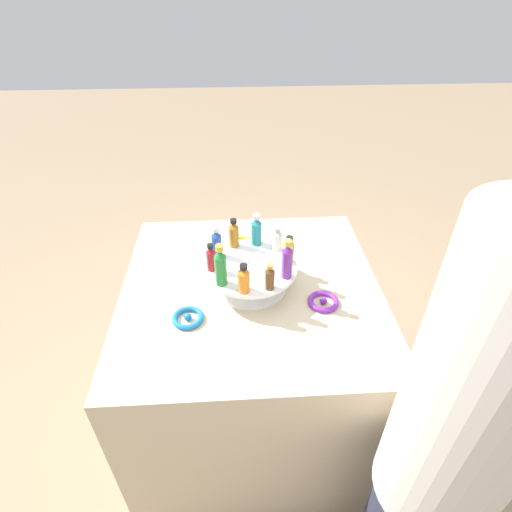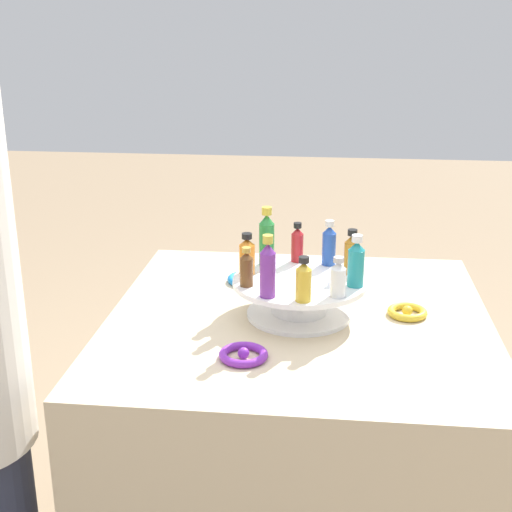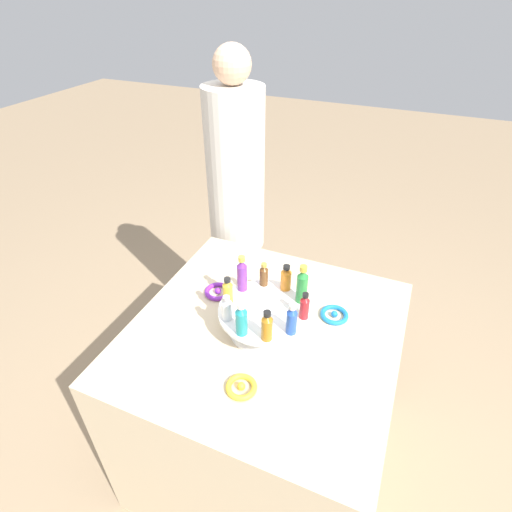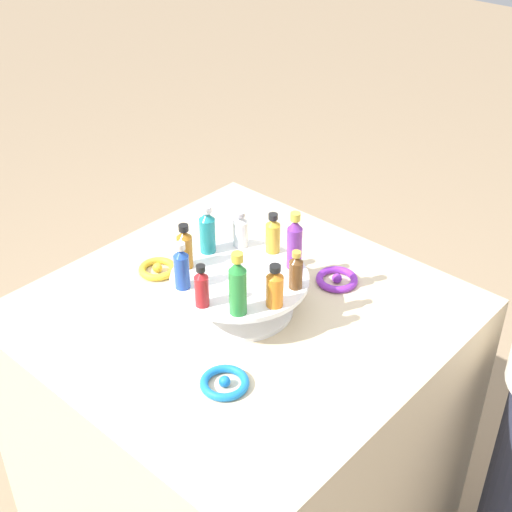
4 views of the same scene
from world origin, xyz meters
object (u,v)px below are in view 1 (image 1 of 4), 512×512
(bottle_brown, at_px, (270,277))
(ribbon_bow_blue, at_px, (188,318))
(display_stand, at_px, (251,274))
(bottle_gold, at_px, (289,250))
(bottle_clear, at_px, (277,240))
(bottle_green, at_px, (221,266))
(bottle_red, at_px, (211,258))
(bottle_purple, at_px, (287,260))
(bottle_blue, at_px, (217,243))
(bottle_teal, at_px, (256,231))
(ribbon_bow_gold, at_px, (241,243))
(bottle_amber, at_px, (234,234))
(bottle_orange, at_px, (244,279))
(ribbon_bow_purple, at_px, (323,301))
(person_figure, at_px, (443,458))

(bottle_brown, bearing_deg, ribbon_bow_blue, 97.23)
(display_stand, bearing_deg, bottle_gold, -83.98)
(bottle_clear, distance_m, bottle_green, 0.26)
(display_stand, bearing_deg, bottle_red, 96.02)
(bottle_green, xyz_separation_m, bottle_brown, (-0.03, -0.15, -0.02))
(bottle_purple, bearing_deg, bottle_blue, 60.02)
(bottle_red, relative_size, ribbon_bow_blue, 0.99)
(bottle_teal, bearing_deg, bottle_green, 150.02)
(display_stand, height_order, ribbon_bow_gold, display_stand)
(bottle_blue, height_order, ribbon_bow_blue, bottle_blue)
(bottle_clear, relative_size, bottle_brown, 0.99)
(display_stand, height_order, bottle_blue, bottle_blue)
(bottle_gold, distance_m, bottle_brown, 0.15)
(bottle_amber, height_order, bottle_orange, bottle_amber)
(bottle_brown, bearing_deg, bottle_orange, 96.02)
(bottle_amber, xyz_separation_m, bottle_blue, (-0.05, 0.06, 0.00))
(bottle_blue, xyz_separation_m, ribbon_bow_purple, (-0.17, -0.34, -0.13))
(bottle_teal, distance_m, person_figure, 0.85)
(bottle_gold, relative_size, ribbon_bow_purple, 0.98)
(bottle_purple, xyz_separation_m, bottle_brown, (-0.05, 0.06, -0.02))
(bottle_clear, distance_m, person_figure, 0.78)
(bottle_clear, bearing_deg, bottle_amber, 78.02)
(bottle_amber, distance_m, bottle_orange, 0.24)
(bottle_red, relative_size, person_figure, 0.06)
(bottle_green, height_order, ribbon_bow_purple, bottle_green)
(ribbon_bow_purple, xyz_separation_m, ribbon_bow_blue, (-0.05, 0.44, -0.00))
(bottle_orange, bearing_deg, bottle_teal, -11.98)
(bottle_green, relative_size, bottle_orange, 1.46)
(bottle_blue, bearing_deg, bottle_teal, -65.98)
(bottle_purple, xyz_separation_m, bottle_blue, (0.13, 0.22, -0.01))
(ribbon_bow_purple, bearing_deg, person_figure, -162.35)
(bottle_gold, relative_size, bottle_brown, 1.09)
(bottle_gold, relative_size, bottle_blue, 0.89)
(display_stand, relative_size, bottle_clear, 3.44)
(bottle_teal, height_order, ribbon_bow_blue, bottle_teal)
(ribbon_bow_purple, bearing_deg, bottle_purple, 72.59)
(bottle_teal, height_order, bottle_red, bottle_teal)
(ribbon_bow_blue, bearing_deg, bottle_orange, -82.23)
(bottle_purple, distance_m, bottle_amber, 0.24)
(bottle_purple, height_order, ribbon_bow_gold, bottle_purple)
(bottle_green, bearing_deg, display_stand, -47.98)
(display_stand, distance_m, bottle_orange, 0.15)
(bottle_gold, bearing_deg, bottle_orange, 132.02)
(ribbon_bow_purple, bearing_deg, bottle_teal, 42.05)
(bottle_brown, bearing_deg, bottle_clear, -11.98)
(person_figure, bearing_deg, bottle_red, 8.19)
(bottle_gold, relative_size, person_figure, 0.06)
(bottle_blue, bearing_deg, display_stand, -119.98)
(bottle_blue, relative_size, ribbon_bow_purple, 1.10)
(display_stand, distance_m, bottle_gold, 0.15)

